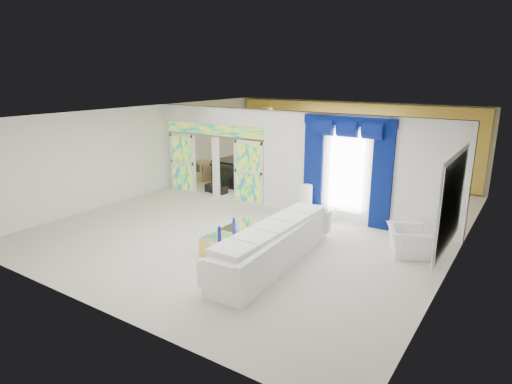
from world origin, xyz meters
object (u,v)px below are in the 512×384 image
Objects in this scene: console_table at (315,213)px; armchair at (407,241)px; coffee_table at (233,238)px; grand_piano at (243,171)px; white_sofa at (274,247)px.

armchair is at bearing -20.02° from console_table.
coffee_table is 6.23m from grand_piano.
coffee_table is 1.56× the size of console_table.
console_table is 0.62× the size of grand_piano.
white_sofa is at bearing -12.53° from coffee_table.
white_sofa is at bearing -79.76° from console_table.
armchair is 7.79m from grand_piano.
armchair reaches higher than console_table.
coffee_table is at bearing -104.81° from console_table.
armchair is at bearing 40.31° from white_sofa.
grand_piano reaches higher than console_table.
coffee_table is at bearing 164.44° from white_sofa.
coffee_table is 4.10m from armchair.
grand_piano is at bearing 122.98° from coffee_table.
white_sofa reaches higher than console_table.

